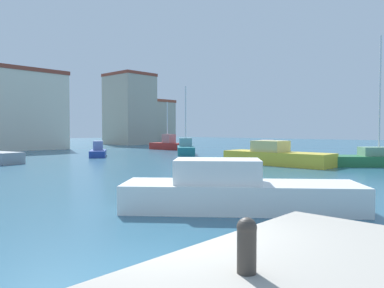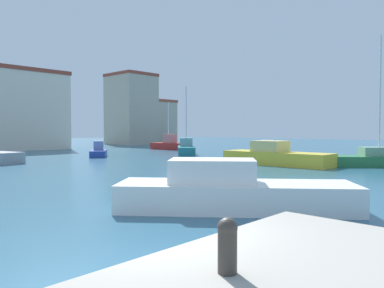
{
  "view_description": "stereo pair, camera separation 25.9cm",
  "coord_description": "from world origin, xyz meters",
  "px_view_note": "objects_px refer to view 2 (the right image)",
  "views": [
    {
      "loc": [
        -4.26,
        -4.53,
        2.56
      ],
      "look_at": [
        19.5,
        17.33,
        1.34
      ],
      "focal_mm": 35.34,
      "sensor_mm": 36.0,
      "label": 1
    },
    {
      "loc": [
        -4.08,
        -4.72,
        2.56
      ],
      "look_at": [
        19.5,
        17.33,
        1.34
      ],
      "focal_mm": 35.34,
      "sensor_mm": 36.0,
      "label": 2
    }
  ],
  "objects_px": {
    "motorboat_white_near_pier": "(231,192)",
    "motorboat_blue_outer_mooring": "(99,152)",
    "motorboat_navy_distant_north": "(268,150)",
    "mooring_bollard": "(227,243)",
    "motorboat_yellow_distant_east": "(276,156)",
    "sailboat_teal_inner_mooring": "(186,148)",
    "sailboat_red_far_right": "(169,144)",
    "sailboat_green_mid_harbor": "(379,159)"
  },
  "relations": [
    {
      "from": "motorboat_navy_distant_north",
      "to": "sailboat_red_far_right",
      "type": "distance_m",
      "value": 14.77
    },
    {
      "from": "motorboat_navy_distant_north",
      "to": "mooring_bollard",
      "type": "bearing_deg",
      "value": -149.13
    },
    {
      "from": "motorboat_white_near_pier",
      "to": "sailboat_red_far_right",
      "type": "xyz_separation_m",
      "value": [
        24.02,
        28.32,
        0.07
      ]
    },
    {
      "from": "sailboat_red_far_right",
      "to": "motorboat_blue_outer_mooring",
      "type": "relative_size",
      "value": 1.5
    },
    {
      "from": "motorboat_navy_distant_north",
      "to": "motorboat_blue_outer_mooring",
      "type": "bearing_deg",
      "value": 142.75
    },
    {
      "from": "motorboat_white_near_pier",
      "to": "motorboat_navy_distant_north",
      "type": "height_order",
      "value": "motorboat_white_near_pier"
    },
    {
      "from": "mooring_bollard",
      "to": "sailboat_teal_inner_mooring",
      "type": "relative_size",
      "value": 0.09
    },
    {
      "from": "motorboat_white_near_pier",
      "to": "motorboat_blue_outer_mooring",
      "type": "bearing_deg",
      "value": 66.05
    },
    {
      "from": "motorboat_yellow_distant_east",
      "to": "motorboat_navy_distant_north",
      "type": "bearing_deg",
      "value": 34.17
    },
    {
      "from": "motorboat_white_near_pier",
      "to": "sailboat_teal_inner_mooring",
      "type": "xyz_separation_m",
      "value": [
        18.76,
        20.1,
        0.02
      ]
    },
    {
      "from": "sailboat_teal_inner_mooring",
      "to": "motorboat_blue_outer_mooring",
      "type": "xyz_separation_m",
      "value": [
        -8.14,
        3.78,
        -0.16
      ]
    },
    {
      "from": "mooring_bollard",
      "to": "motorboat_white_near_pier",
      "type": "xyz_separation_m",
      "value": [
        6.15,
        4.59,
        -0.66
      ]
    },
    {
      "from": "motorboat_navy_distant_north",
      "to": "sailboat_red_far_right",
      "type": "bearing_deg",
      "value": 90.73
    },
    {
      "from": "sailboat_teal_inner_mooring",
      "to": "sailboat_red_far_right",
      "type": "relative_size",
      "value": 1.15
    },
    {
      "from": "motorboat_blue_outer_mooring",
      "to": "sailboat_red_far_right",
      "type": "bearing_deg",
      "value": 18.31
    },
    {
      "from": "motorboat_navy_distant_north",
      "to": "sailboat_green_mid_harbor",
      "type": "relative_size",
      "value": 0.75
    },
    {
      "from": "motorboat_navy_distant_north",
      "to": "motorboat_white_near_pier",
      "type": "bearing_deg",
      "value": -150.76
    },
    {
      "from": "sailboat_green_mid_harbor",
      "to": "sailboat_red_far_right",
      "type": "distance_m",
      "value": 27.61
    },
    {
      "from": "sailboat_teal_inner_mooring",
      "to": "motorboat_navy_distant_north",
      "type": "bearing_deg",
      "value": -50.25
    },
    {
      "from": "sailboat_red_far_right",
      "to": "motorboat_yellow_distant_east",
      "type": "xyz_separation_m",
      "value": [
        -9.31,
        -21.22,
        -0.03
      ]
    },
    {
      "from": "motorboat_white_near_pier",
      "to": "sailboat_green_mid_harbor",
      "type": "height_order",
      "value": "sailboat_green_mid_harbor"
    },
    {
      "from": "motorboat_navy_distant_north",
      "to": "sailboat_red_far_right",
      "type": "xyz_separation_m",
      "value": [
        -0.19,
        14.77,
        0.17
      ]
    },
    {
      "from": "sailboat_red_far_right",
      "to": "motorboat_white_near_pier",
      "type": "bearing_deg",
      "value": -130.3
    },
    {
      "from": "sailboat_red_far_right",
      "to": "sailboat_teal_inner_mooring",
      "type": "bearing_deg",
      "value": -122.63
    },
    {
      "from": "mooring_bollard",
      "to": "motorboat_yellow_distant_east",
      "type": "bearing_deg",
      "value": 29.28
    },
    {
      "from": "motorboat_white_near_pier",
      "to": "motorboat_navy_distant_north",
      "type": "xyz_separation_m",
      "value": [
        24.21,
        13.55,
        -0.11
      ]
    },
    {
      "from": "sailboat_green_mid_harbor",
      "to": "motorboat_blue_outer_mooring",
      "type": "relative_size",
      "value": 2.24
    },
    {
      "from": "motorboat_white_near_pier",
      "to": "sailboat_red_far_right",
      "type": "distance_m",
      "value": 37.14
    },
    {
      "from": "sailboat_teal_inner_mooring",
      "to": "sailboat_green_mid_harbor",
      "type": "relative_size",
      "value": 0.77
    },
    {
      "from": "motorboat_white_near_pier",
      "to": "motorboat_yellow_distant_east",
      "type": "xyz_separation_m",
      "value": [
        14.71,
        7.1,
        0.03
      ]
    },
    {
      "from": "sailboat_teal_inner_mooring",
      "to": "motorboat_yellow_distant_east",
      "type": "relative_size",
      "value": 0.87
    },
    {
      "from": "mooring_bollard",
      "to": "motorboat_white_near_pier",
      "type": "distance_m",
      "value": 7.7
    },
    {
      "from": "motorboat_white_near_pier",
      "to": "motorboat_blue_outer_mooring",
      "type": "height_order",
      "value": "motorboat_white_near_pier"
    },
    {
      "from": "mooring_bollard",
      "to": "sailboat_teal_inner_mooring",
      "type": "bearing_deg",
      "value": 44.76
    },
    {
      "from": "sailboat_red_far_right",
      "to": "motorboat_blue_outer_mooring",
      "type": "bearing_deg",
      "value": -161.69
    },
    {
      "from": "sailboat_teal_inner_mooring",
      "to": "motorboat_blue_outer_mooring",
      "type": "height_order",
      "value": "sailboat_teal_inner_mooring"
    },
    {
      "from": "sailboat_teal_inner_mooring",
      "to": "motorboat_blue_outer_mooring",
      "type": "bearing_deg",
      "value": 155.09
    },
    {
      "from": "sailboat_green_mid_harbor",
      "to": "motorboat_navy_distant_north",
      "type": "bearing_deg",
      "value": 66.27
    },
    {
      "from": "sailboat_green_mid_harbor",
      "to": "sailboat_red_far_right",
      "type": "bearing_deg",
      "value": 79.07
    },
    {
      "from": "motorboat_white_near_pier",
      "to": "sailboat_green_mid_harbor",
      "type": "relative_size",
      "value": 0.78
    },
    {
      "from": "mooring_bollard",
      "to": "motorboat_blue_outer_mooring",
      "type": "height_order",
      "value": "mooring_bollard"
    },
    {
      "from": "motorboat_white_near_pier",
      "to": "mooring_bollard",
      "type": "bearing_deg",
      "value": -143.25
    }
  ]
}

